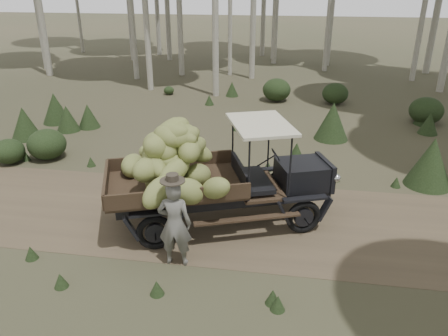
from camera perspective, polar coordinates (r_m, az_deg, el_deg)
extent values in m
plane|color=#473D2B|center=(10.79, -5.88, -6.03)|extent=(120.00, 120.00, 0.00)
cube|color=brown|center=(10.79, -5.88, -6.01)|extent=(70.00, 4.00, 0.01)
cube|color=black|center=(10.44, 10.05, -0.79)|extent=(1.35, 1.32, 0.58)
cube|color=black|center=(10.66, 12.98, -0.53)|extent=(0.47, 1.03, 0.66)
cube|color=black|center=(9.98, 2.09, -0.95)|extent=(0.60, 1.42, 0.58)
cube|color=#38281C|center=(9.82, -6.40, -2.22)|extent=(3.45, 2.83, 0.08)
cube|color=#38281C|center=(10.61, -6.93, 0.93)|extent=(2.81, 1.10, 0.34)
cube|color=#38281C|center=(8.88, -5.87, -3.76)|extent=(2.81, 1.10, 0.34)
cube|color=#38281C|center=(9.75, -15.17, -1.89)|extent=(0.73, 1.81, 0.34)
cube|color=beige|center=(9.66, 4.85, 5.70)|extent=(1.77, 2.12, 0.06)
cube|color=black|center=(10.49, -0.43, -2.74)|extent=(4.61, 1.81, 0.19)
cube|color=black|center=(9.78, 0.46, -4.81)|extent=(4.61, 1.81, 0.19)
torus|color=black|center=(11.37, 7.31, -2.16)|extent=(0.81, 0.42, 0.81)
torus|color=black|center=(9.97, 10.35, -6.33)|extent=(0.81, 0.42, 0.81)
torus|color=black|center=(10.85, -9.46, -3.64)|extent=(0.81, 0.42, 0.81)
torus|color=black|center=(9.37, -8.98, -8.34)|extent=(0.81, 0.42, 0.81)
sphere|color=beige|center=(11.07, 12.43, 0.75)|extent=(0.19, 0.19, 0.19)
sphere|color=beige|center=(10.28, 14.48, -1.29)|extent=(0.19, 0.19, 0.19)
ellipsoid|color=olive|center=(9.59, -8.03, -1.40)|extent=(1.05, 0.97, 0.72)
ellipsoid|color=olive|center=(9.22, -9.94, -0.19)|extent=(0.81, 0.90, 0.56)
ellipsoid|color=olive|center=(9.35, -7.50, 2.66)|extent=(0.85, 0.87, 0.63)
ellipsoid|color=olive|center=(9.42, -5.54, 4.61)|extent=(0.89, 0.76, 0.64)
ellipsoid|color=olive|center=(9.90, -8.17, 0.08)|extent=(0.83, 0.76, 0.46)
ellipsoid|color=olive|center=(10.04, -3.94, 2.24)|extent=(1.03, 0.52, 0.75)
ellipsoid|color=olive|center=(9.23, -4.56, 2.28)|extent=(0.64, 0.82, 0.54)
ellipsoid|color=olive|center=(9.24, -5.10, 4.09)|extent=(0.84, 0.82, 0.55)
ellipsoid|color=olive|center=(10.36, -11.82, 0.29)|extent=(0.68, 0.95, 0.57)
ellipsoid|color=olive|center=(9.24, -9.12, 0.53)|extent=(0.93, 0.93, 0.66)
ellipsoid|color=olive|center=(9.24, -8.77, 2.67)|extent=(0.76, 0.92, 0.72)
ellipsoid|color=olive|center=(9.30, -5.76, 4.12)|extent=(0.92, 0.66, 0.43)
ellipsoid|color=olive|center=(8.98, -4.66, -3.06)|extent=(1.03, 0.88, 0.80)
ellipsoid|color=olive|center=(9.83, -7.62, 1.94)|extent=(0.91, 0.57, 0.77)
ellipsoid|color=olive|center=(9.59, -8.82, 3.14)|extent=(0.68, 0.84, 0.60)
ellipsoid|color=olive|center=(9.28, -6.82, 4.27)|extent=(0.97, 0.58, 0.71)
ellipsoid|color=olive|center=(10.45, -7.85, 1.29)|extent=(0.50, 0.85, 0.69)
ellipsoid|color=olive|center=(9.94, -8.77, 2.14)|extent=(0.97, 0.82, 0.54)
ellipsoid|color=olive|center=(9.46, -4.18, 2.71)|extent=(0.73, 0.99, 0.42)
ellipsoid|color=olive|center=(9.40, -6.07, 4.81)|extent=(0.86, 1.04, 0.69)
ellipsoid|color=olive|center=(10.24, -8.90, 0.24)|extent=(0.86, 0.98, 0.70)
ellipsoid|color=olive|center=(9.33, -6.43, 0.72)|extent=(0.84, 0.74, 0.54)
ellipsoid|color=olive|center=(9.33, -8.08, 3.02)|extent=(0.91, 0.75, 0.56)
ellipsoid|color=olive|center=(9.30, -7.44, 4.05)|extent=(0.88, 0.82, 0.54)
ellipsoid|color=olive|center=(9.62, -3.40, -0.95)|extent=(0.74, 1.02, 0.75)
ellipsoid|color=olive|center=(9.08, -6.48, -0.42)|extent=(0.82, 1.00, 0.64)
ellipsoid|color=olive|center=(9.40, -7.47, 2.55)|extent=(0.72, 0.93, 0.66)
ellipsoid|color=olive|center=(9.40, -6.80, 4.84)|extent=(1.05, 1.00, 0.76)
ellipsoid|color=olive|center=(8.74, -8.65, -3.15)|extent=(0.86, 1.03, 0.80)
ellipsoid|color=olive|center=(8.85, -1.08, -2.64)|extent=(0.97, 0.86, 0.74)
imported|color=#5E5D56|center=(8.63, -6.45, -7.28)|extent=(0.69, 0.48, 1.82)
cylinder|color=#332D24|center=(8.19, -6.75, -1.67)|extent=(0.51, 0.51, 0.02)
cylinder|color=#332D24|center=(8.16, -6.77, -1.28)|extent=(0.26, 0.26, 0.15)
cone|color=#233319|center=(13.16, 25.41, 0.70)|extent=(1.25, 1.25, 1.39)
cone|color=#233319|center=(17.75, 25.22, 5.29)|extent=(0.71, 0.71, 0.79)
ellipsoid|color=#233319|center=(20.65, 6.89, 10.11)|extent=(1.29, 1.29, 1.03)
cone|color=#233319|center=(18.55, -21.19, 7.33)|extent=(1.07, 1.07, 1.19)
ellipsoid|color=#233319|center=(15.01, -26.30, 1.96)|extent=(0.95, 0.95, 0.76)
cone|color=#233319|center=(19.93, -1.93, 8.89)|extent=(0.41, 0.41, 0.46)
cone|color=#233319|center=(17.09, -24.63, 5.38)|extent=(1.03, 1.03, 1.15)
cone|color=#233319|center=(17.40, -19.80, 6.14)|extent=(0.87, 0.87, 0.97)
ellipsoid|color=#233319|center=(17.15, 5.87, 6.51)|extent=(0.70, 0.70, 0.56)
cone|color=#233319|center=(18.83, 24.89, 6.50)|extent=(0.82, 0.82, 0.91)
ellipsoid|color=#233319|center=(21.92, -7.21, 10.02)|extent=(0.50, 0.50, 0.40)
cone|color=#233319|center=(16.53, 1.82, 5.73)|extent=(0.41, 0.41, 0.45)
ellipsoid|color=#233319|center=(20.67, 14.32, 9.42)|extent=(1.17, 1.17, 0.93)
cone|color=#233319|center=(17.54, -17.32, 6.52)|extent=(0.83, 0.83, 0.92)
cone|color=#233319|center=(15.91, 13.97, 5.98)|extent=(1.20, 1.20, 1.34)
ellipsoid|color=#233319|center=(14.86, -22.13, 2.89)|extent=(1.19, 1.19, 0.95)
cone|color=#233319|center=(14.31, 9.45, 2.46)|extent=(0.39, 0.39, 0.44)
ellipsoid|color=#233319|center=(18.93, 24.91, 6.82)|extent=(1.29, 1.29, 1.03)
cone|color=#233319|center=(21.43, 1.04, 10.28)|extent=(0.63, 0.63, 0.69)
cone|color=#233319|center=(15.11, -24.46, 1.46)|extent=(0.27, 0.27, 0.30)
cone|color=#233319|center=(12.92, 21.58, -1.70)|extent=(0.27, 0.27, 0.30)
cone|color=#233319|center=(13.09, -7.69, 0.18)|extent=(0.27, 0.27, 0.30)
cone|color=#233319|center=(9.92, -23.91, -10.06)|extent=(0.27, 0.27, 0.30)
cone|color=#233319|center=(7.97, 7.04, -17.07)|extent=(0.27, 0.27, 0.30)
cone|color=#233319|center=(13.09, 5.75, 0.28)|extent=(0.27, 0.27, 0.30)
cone|color=#233319|center=(8.08, 6.37, -16.36)|extent=(0.27, 0.27, 0.30)
cone|color=#233319|center=(12.77, 14.41, -1.00)|extent=(0.27, 0.27, 0.30)
cone|color=#233319|center=(13.19, -4.60, 0.51)|extent=(0.27, 0.27, 0.30)
cone|color=#233319|center=(8.92, -20.57, -13.56)|extent=(0.27, 0.27, 0.30)
cone|color=#233319|center=(8.31, -8.78, -15.18)|extent=(0.27, 0.27, 0.30)
cone|color=#233319|center=(13.88, -12.26, 1.24)|extent=(0.27, 0.27, 0.30)
cone|color=#233319|center=(13.94, -17.00, 0.81)|extent=(0.27, 0.27, 0.30)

